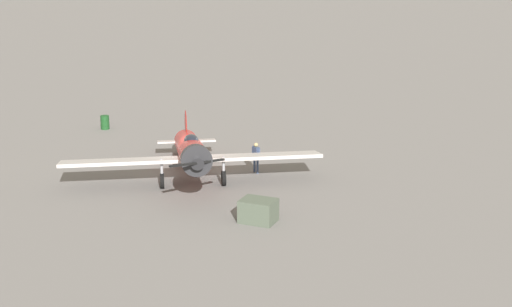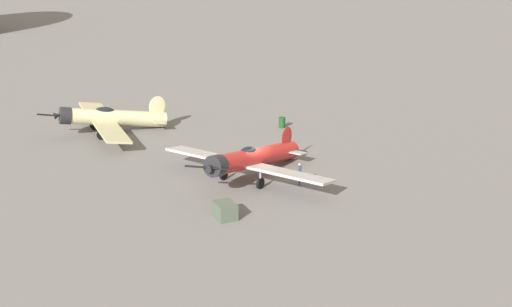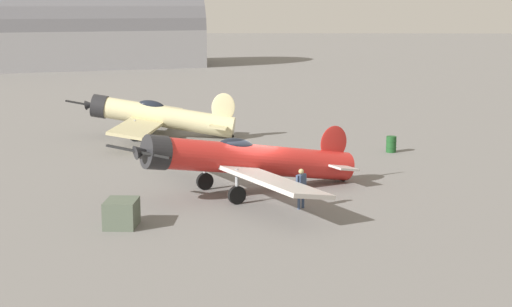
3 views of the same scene
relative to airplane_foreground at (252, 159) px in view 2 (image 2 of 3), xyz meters
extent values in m
plane|color=slate|center=(0.28, -0.48, -1.55)|extent=(400.00, 400.00, 0.00)
cylinder|color=red|center=(0.28, -0.48, -0.04)|extent=(6.38, 9.50, 2.94)
cylinder|color=#232326|center=(-2.19, 3.71, 0.73)|extent=(1.85, 1.72, 1.61)
cone|color=#232326|center=(-2.52, 4.27, 0.83)|extent=(0.86, 0.87, 0.70)
cube|color=black|center=(-2.60, 4.40, 0.83)|extent=(1.49, 2.94, 0.41)
ellipsoid|color=black|center=(-0.23, 0.40, 0.70)|extent=(1.56, 1.92, 0.94)
cube|color=#BCB7B2|center=(-0.34, 0.57, -0.23)|extent=(12.63, 8.53, 0.48)
ellipsoid|color=red|center=(2.44, -4.14, 0.38)|extent=(0.99, 1.56, 1.87)
cube|color=#BCB7B2|center=(2.34, -3.97, -0.61)|extent=(3.49, 2.68, 0.27)
cylinder|color=#999BA0|center=(-2.01, 0.29, -0.57)|extent=(0.14, 0.14, 1.16)
cylinder|color=black|center=(-2.01, 0.29, -1.15)|extent=(0.58, 0.79, 0.80)
cylinder|color=#999BA0|center=(0.72, 1.90, -0.57)|extent=(0.14, 0.14, 1.16)
cylinder|color=black|center=(0.72, 1.90, -1.15)|extent=(0.58, 0.79, 0.80)
cylinder|color=black|center=(2.75, -4.66, -1.41)|extent=(0.23, 0.29, 0.28)
cylinder|color=beige|center=(15.59, 5.72, -0.21)|extent=(1.94, 9.09, 2.66)
cylinder|color=#232326|center=(15.86, 9.97, 0.42)|extent=(1.55, 1.20, 1.60)
cone|color=#232326|center=(15.90, 10.62, 0.52)|extent=(0.66, 0.67, 0.69)
cube|color=black|center=(15.91, 10.77, 0.52)|extent=(0.71, 2.99, 0.54)
ellipsoid|color=black|center=(15.65, 6.61, 0.50)|extent=(0.87, 1.83, 0.92)
cube|color=#C6BC89|center=(15.66, 6.79, -0.43)|extent=(13.27, 2.93, 0.49)
ellipsoid|color=beige|center=(15.36, 1.98, 0.43)|extent=(0.23, 1.76, 2.05)
cube|color=#C6BC89|center=(15.37, 2.18, -0.66)|extent=(3.46, 1.32, 0.26)
cylinder|color=#999BA0|center=(14.11, 7.42, -0.68)|extent=(0.14, 0.14, 0.94)
cylinder|color=black|center=(14.11, 7.42, -1.15)|extent=(0.25, 0.81, 0.80)
cylinder|color=#999BA0|center=(17.28, 7.22, -0.68)|extent=(0.14, 0.14, 0.94)
cylinder|color=black|center=(17.28, 7.22, -1.15)|extent=(0.25, 0.81, 0.80)
cylinder|color=black|center=(15.32, 1.45, -1.41)|extent=(0.12, 0.29, 0.28)
cylinder|color=#384766|center=(-2.59, -2.53, -1.13)|extent=(0.13, 0.13, 0.86)
cylinder|color=#384766|center=(-2.84, -2.35, -1.13)|extent=(0.13, 0.13, 0.86)
cube|color=#384766|center=(-2.71, -2.44, -0.39)|extent=(0.51, 0.46, 0.61)
sphere|color=tan|center=(-2.71, -2.44, 0.04)|extent=(0.23, 0.23, 0.23)
cylinder|color=#384766|center=(-2.48, -2.61, -0.37)|extent=(0.09, 0.09, 0.57)
cylinder|color=#384766|center=(-2.95, -2.28, -0.37)|extent=(0.09, 0.09, 0.57)
cube|color=#4C5647|center=(-5.69, 4.58, -1.03)|extent=(1.58, 1.22, 1.05)
cylinder|color=#19471E|center=(10.68, -8.06, -1.09)|extent=(0.58, 0.58, 0.94)
torus|color=#19471E|center=(10.68, -8.06, -0.90)|extent=(0.62, 0.62, 0.04)
torus|color=#19471E|center=(10.68, -8.06, -1.27)|extent=(0.62, 0.62, 0.04)
camera|label=1|loc=(-17.65, 34.13, 10.43)|focal=52.78mm
camera|label=2|loc=(-45.98, 21.75, 17.52)|focal=52.39mm
camera|label=3|loc=(-36.26, -1.38, 6.97)|focal=57.55mm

